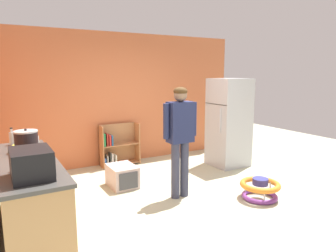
% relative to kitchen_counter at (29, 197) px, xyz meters
% --- Properties ---
extents(ground_plane, '(12.00, 12.00, 0.00)m').
position_rel_kitchen_counter_xyz_m(ground_plane, '(2.20, -0.04, -0.45)').
color(ground_plane, beige).
rests_on(ground_plane, ground).
extents(back_wall, '(5.20, 0.06, 2.70)m').
position_rel_kitchen_counter_xyz_m(back_wall, '(2.20, 2.29, 0.90)').
color(back_wall, '#CC6D43').
rests_on(back_wall, ground).
extents(kitchen_counter, '(0.65, 2.15, 0.90)m').
position_rel_kitchen_counter_xyz_m(kitchen_counter, '(0.00, 0.00, 0.00)').
color(kitchen_counter, tan).
rests_on(kitchen_counter, ground).
extents(refrigerator, '(0.73, 0.68, 1.78)m').
position_rel_kitchen_counter_xyz_m(refrigerator, '(3.88, 0.96, 0.44)').
color(refrigerator, '#B7BABF').
rests_on(refrigerator, ground).
extents(bookshelf, '(0.80, 0.28, 0.85)m').
position_rel_kitchen_counter_xyz_m(bookshelf, '(1.87, 2.11, -0.08)').
color(bookshelf, '#B7784A').
rests_on(bookshelf, ground).
extents(standing_person, '(0.57, 0.22, 1.69)m').
position_rel_kitchen_counter_xyz_m(standing_person, '(2.12, 0.03, 0.56)').
color(standing_person, '#3A3C53').
rests_on(standing_person, ground).
extents(baby_walker, '(0.60, 0.60, 0.32)m').
position_rel_kitchen_counter_xyz_m(baby_walker, '(3.14, -0.64, -0.29)').
color(baby_walker, purple).
rests_on(baby_walker, ground).
extents(pet_carrier, '(0.42, 0.55, 0.36)m').
position_rel_kitchen_counter_xyz_m(pet_carrier, '(1.51, 0.89, -0.27)').
color(pet_carrier, beige).
rests_on(pet_carrier, ground).
extents(microwave, '(0.37, 0.48, 0.28)m').
position_rel_kitchen_counter_xyz_m(microwave, '(-0.01, -0.69, 0.59)').
color(microwave, black).
rests_on(microwave, kitchen_counter).
extents(crock_pot, '(0.29, 0.29, 0.30)m').
position_rel_kitchen_counter_xyz_m(crock_pot, '(0.05, 0.43, 0.58)').
color(crock_pot, black).
rests_on(crock_pot, kitchen_counter).
extents(banana_bunch, '(0.12, 0.16, 0.04)m').
position_rel_kitchen_counter_xyz_m(banana_bunch, '(-0.07, 0.73, 0.48)').
color(banana_bunch, yellow).
rests_on(banana_bunch, kitchen_counter).
extents(ketchup_bottle, '(0.07, 0.07, 0.25)m').
position_rel_kitchen_counter_xyz_m(ketchup_bottle, '(-0.11, -0.38, 0.55)').
color(ketchup_bottle, red).
rests_on(ketchup_bottle, kitchen_counter).
extents(clear_bottle, '(0.07, 0.07, 0.25)m').
position_rel_kitchen_counter_xyz_m(clear_bottle, '(-0.09, 0.91, 0.55)').
color(clear_bottle, silver).
rests_on(clear_bottle, kitchen_counter).
extents(yellow_cup, '(0.08, 0.08, 0.09)m').
position_rel_kitchen_counter_xyz_m(yellow_cup, '(-0.01, 0.00, 0.50)').
color(yellow_cup, yellow).
rests_on(yellow_cup, kitchen_counter).
extents(blue_cup, '(0.08, 0.08, 0.09)m').
position_rel_kitchen_counter_xyz_m(blue_cup, '(0.20, 0.18, 0.50)').
color(blue_cup, blue).
rests_on(blue_cup, kitchen_counter).
extents(teal_cup, '(0.08, 0.08, 0.09)m').
position_rel_kitchen_counter_xyz_m(teal_cup, '(0.10, 0.69, 0.50)').
color(teal_cup, teal).
rests_on(teal_cup, kitchen_counter).
extents(white_cup, '(0.08, 0.08, 0.09)m').
position_rel_kitchen_counter_xyz_m(white_cup, '(0.22, 0.91, 0.50)').
color(white_cup, white).
rests_on(white_cup, kitchen_counter).
extents(orange_cup, '(0.08, 0.08, 0.09)m').
position_rel_kitchen_counter_xyz_m(orange_cup, '(-0.10, 0.20, 0.50)').
color(orange_cup, orange).
rests_on(orange_cup, kitchen_counter).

